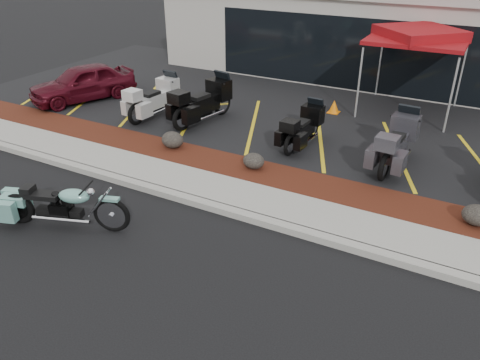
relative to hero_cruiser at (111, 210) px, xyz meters
The scene contains 17 objects.
ground 2.36m from the hero_cruiser, 20.62° to the left, with size 90.00×90.00×0.00m, color black.
curb 2.79m from the hero_cruiser, 38.44° to the left, with size 24.00×0.25×0.15m, color gray.
sidewalk 3.26m from the hero_cruiser, 48.20° to the left, with size 24.00×1.20×0.15m, color gray.
mulch_bed 4.23m from the hero_cruiser, 59.17° to the left, with size 24.00×1.20×0.16m, color #36170C.
upper_lot 9.28m from the hero_cruiser, 76.55° to the left, with size 26.00×9.60×0.15m, color black.
dealership_building 15.50m from the hero_cruiser, 81.97° to the left, with size 18.00×8.16×4.00m.
boulder_left 3.97m from the hero_cruiser, 107.76° to the left, with size 0.64×0.53×0.45m, color black.
boulder_mid 3.93m from the hero_cruiser, 69.96° to the left, with size 0.56×0.47×0.40m, color black.
boulder_right 7.42m from the hero_cruiser, 28.52° to the left, with size 0.61×0.51×0.43m, color black.
hero_cruiser is the anchor object (origin of this frame).
touring_white 7.08m from the hero_cruiser, 115.88° to the left, with size 2.29×0.87×1.33m, color #BCBCB8, non-canonical shape.
touring_black_front 6.87m from the hero_cruiser, 101.26° to the left, with size 2.49×0.95×1.45m, color black, non-canonical shape.
touring_black_mid 6.64m from the hero_cruiser, 72.95° to the left, with size 2.05×0.78×1.19m, color black, non-canonical shape.
touring_grey 7.77m from the hero_cruiser, 54.71° to the left, with size 2.39×0.91×1.39m, color #323137, non-canonical shape.
parked_car 8.66m from the hero_cruiser, 138.31° to the left, with size 1.46×3.64×1.24m, color #460A15.
traffic_cone 8.85m from the hero_cruiser, 78.19° to the left, with size 0.35×0.35×0.42m, color orange.
popup_canopy 10.87m from the hero_cruiser, 68.49° to the left, with size 3.58×3.58×2.70m.
Camera 1 is at (3.93, -6.63, 5.46)m, focal length 35.00 mm.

